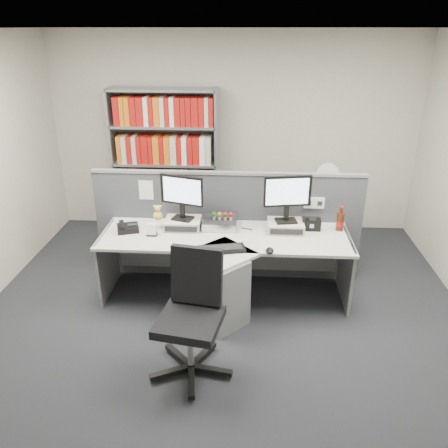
# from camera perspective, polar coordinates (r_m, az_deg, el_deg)

# --- Properties ---
(ground) EXTENTS (5.50, 5.50, 0.00)m
(ground) POSITION_cam_1_polar(r_m,az_deg,el_deg) (4.40, -0.54, -14.52)
(ground) COLOR #282A2F
(ground) RESTS_ON ground
(room_shell) EXTENTS (5.04, 5.54, 2.72)m
(room_shell) POSITION_cam_1_polar(r_m,az_deg,el_deg) (3.58, -0.65, 8.62)
(room_shell) COLOR beige
(room_shell) RESTS_ON ground
(partition) EXTENTS (3.00, 0.08, 1.27)m
(partition) POSITION_cam_1_polar(r_m,az_deg,el_deg) (5.14, 0.46, -0.09)
(partition) COLOR #44464D
(partition) RESTS_ON ground
(desk) EXTENTS (2.60, 1.20, 0.72)m
(desk) POSITION_cam_1_polar(r_m,az_deg,el_deg) (4.64, -0.04, -5.53)
(desk) COLOR beige
(desk) RESTS_ON ground
(monitor_riser_left) EXTENTS (0.38, 0.31, 0.10)m
(monitor_riser_left) POSITION_cam_1_polar(r_m,az_deg,el_deg) (4.89, -5.20, 0.06)
(monitor_riser_left) COLOR beige
(monitor_riser_left) RESTS_ON desk
(monitor_riser_right) EXTENTS (0.38, 0.31, 0.10)m
(monitor_riser_right) POSITION_cam_1_polar(r_m,az_deg,el_deg) (4.85, 7.76, -0.26)
(monitor_riser_right) COLOR beige
(monitor_riser_right) RESTS_ON desk
(monitor_left) EXTENTS (0.46, 0.21, 0.49)m
(monitor_left) POSITION_cam_1_polar(r_m,az_deg,el_deg) (4.76, -5.34, 3.82)
(monitor_left) COLOR black
(monitor_left) RESTS_ON monitor_riser_left
(monitor_right) EXTENTS (0.49, 0.19, 0.50)m
(monitor_right) POSITION_cam_1_polar(r_m,az_deg,el_deg) (4.72, 7.98, 3.65)
(monitor_right) COLOR black
(monitor_right) RESTS_ON monitor_riser_right
(desktop_pc) EXTENTS (0.36, 0.32, 0.09)m
(desktop_pc) POSITION_cam_1_polar(r_m,az_deg,el_deg) (4.89, -0.54, 0.13)
(desktop_pc) COLOR black
(desktop_pc) RESTS_ON desk
(figurines) EXTENTS (0.23, 0.05, 0.09)m
(figurines) POSITION_cam_1_polar(r_m,az_deg,el_deg) (4.83, -0.21, 1.12)
(figurines) COLOR beige
(figurines) RESTS_ON desktop_pc
(keyboard) EXTENTS (0.52, 0.29, 0.03)m
(keyboard) POSITION_cam_1_polar(r_m,az_deg,el_deg) (4.39, -0.51, -3.18)
(keyboard) COLOR black
(keyboard) RESTS_ON desk
(mouse) EXTENTS (0.08, 0.12, 0.05)m
(mouse) POSITION_cam_1_polar(r_m,az_deg,el_deg) (4.37, 5.78, -3.35)
(mouse) COLOR black
(mouse) RESTS_ON desk
(desk_phone) EXTENTS (0.27, 0.26, 0.10)m
(desk_phone) POSITION_cam_1_polar(r_m,az_deg,el_deg) (4.91, -12.07, -0.46)
(desk_phone) COLOR black
(desk_phone) RESTS_ON desk
(desk_calendar) EXTENTS (0.11, 0.08, 0.13)m
(desk_calendar) POSITION_cam_1_polar(r_m,az_deg,el_deg) (4.75, -9.08, -0.83)
(desk_calendar) COLOR black
(desk_calendar) RESTS_ON desk
(plush_toy) EXTENTS (0.10, 0.10, 0.17)m
(plush_toy) POSITION_cam_1_polar(r_m,az_deg,el_deg) (4.85, -8.34, 1.28)
(plush_toy) COLOR gold
(plush_toy) RESTS_ON monitor_riser_left
(speaker) EXTENTS (0.20, 0.11, 0.13)m
(speaker) POSITION_cam_1_polar(r_m,az_deg,el_deg) (4.91, 10.92, 0.00)
(speaker) COLOR black
(speaker) RESTS_ON desk
(cola_bottle) EXTENTS (0.08, 0.08, 0.27)m
(cola_bottle) POSITION_cam_1_polar(r_m,az_deg,el_deg) (4.95, 14.41, 0.31)
(cola_bottle) COLOR #3F190A
(cola_bottle) RESTS_ON desk
(shelving_unit) EXTENTS (1.41, 0.40, 2.00)m
(shelving_unit) POSITION_cam_1_polar(r_m,az_deg,el_deg) (6.25, -7.30, 7.29)
(shelving_unit) COLOR gray
(shelving_unit) RESTS_ON ground
(filing_cabinet) EXTENTS (0.45, 0.61, 0.70)m
(filing_cabinet) POSITION_cam_1_polar(r_m,az_deg,el_deg) (6.01, 12.30, -0.11)
(filing_cabinet) COLOR gray
(filing_cabinet) RESTS_ON ground
(desk_fan) EXTENTS (0.28, 0.17, 0.48)m
(desk_fan) POSITION_cam_1_polar(r_m,az_deg,el_deg) (5.78, 12.86, 5.78)
(desk_fan) COLOR white
(desk_fan) RESTS_ON filing_cabinet
(office_chair) EXTENTS (0.69, 0.69, 1.05)m
(office_chair) POSITION_cam_1_polar(r_m,az_deg,el_deg) (3.81, -4.01, -10.83)
(office_chair) COLOR silver
(office_chair) RESTS_ON ground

